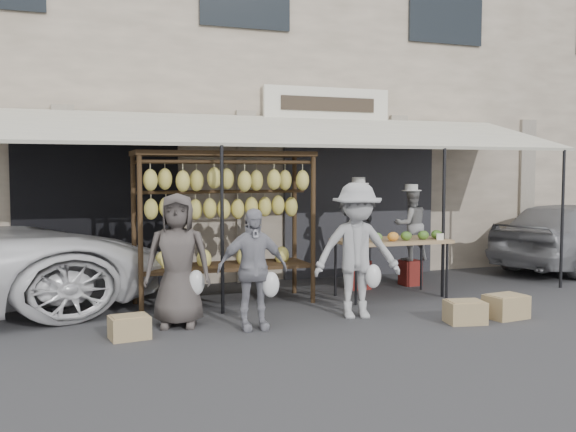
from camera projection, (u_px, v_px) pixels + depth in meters
name	position (u px, v px, depth m)	size (l,w,h in m)	color
ground_plane	(322.00, 326.00, 8.05)	(90.00, 90.00, 0.00)	#2D2D30
shophouse	(208.00, 93.00, 13.90)	(24.00, 6.15, 7.30)	beige
awning	(267.00, 131.00, 10.02)	(10.00, 2.35, 2.92)	beige
banana_rack	(225.00, 197.00, 9.31)	(2.60, 0.90, 2.24)	#412B1A
produce_table	(393.00, 241.00, 9.85)	(1.70, 0.90, 1.04)	#A58757
vendor_left	(358.00, 221.00, 10.58)	(0.47, 0.31, 1.30)	black
vendor_right	(411.00, 225.00, 10.92)	(0.60, 0.46, 1.22)	gray
customer_left	(178.00, 260.00, 8.00)	(0.82, 0.53, 1.68)	#48413F
customer_mid	(252.00, 269.00, 7.88)	(0.88, 0.37, 1.50)	#94939D
customer_right	(357.00, 251.00, 8.50)	(1.16, 0.67, 1.80)	#A3A3A5
stool_left	(358.00, 274.00, 10.64)	(0.34, 0.34, 0.48)	maroon
stool_right	(410.00, 273.00, 10.97)	(0.30, 0.30, 0.43)	maroon
crate_near_a	(465.00, 312.00, 8.22)	(0.47, 0.36, 0.28)	tan
crate_near_b	(506.00, 307.00, 8.51)	(0.51, 0.39, 0.31)	tan
crate_far	(129.00, 327.00, 7.46)	(0.44, 0.34, 0.27)	tan
sedan	(576.00, 234.00, 12.69)	(1.65, 4.10, 1.40)	gray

